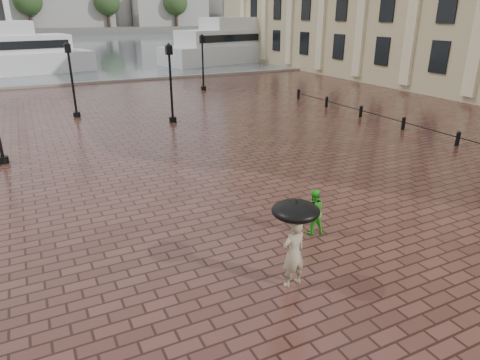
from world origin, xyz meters
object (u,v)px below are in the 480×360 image
(street_lamps, at_px, (80,80))
(child_pedestrian, at_px, (313,212))
(adult_pedestrian, at_px, (294,253))
(ferry_far, at_px, (242,43))

(street_lamps, relative_size, child_pedestrian, 15.47)
(street_lamps, distance_m, child_pedestrian, 19.32)
(adult_pedestrian, distance_m, ferry_far, 52.29)
(adult_pedestrian, relative_size, child_pedestrian, 1.25)
(child_pedestrian, height_order, ferry_far, ferry_far)
(child_pedestrian, bearing_deg, ferry_far, -104.98)
(adult_pedestrian, relative_size, ferry_far, 0.07)
(ferry_far, bearing_deg, adult_pedestrian, -130.15)
(street_lamps, xyz_separation_m, adult_pedestrian, (1.96, -20.79, -1.46))
(adult_pedestrian, height_order, ferry_far, ferry_far)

